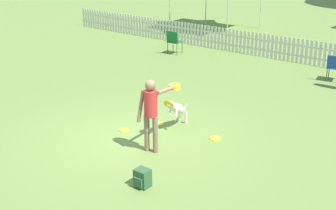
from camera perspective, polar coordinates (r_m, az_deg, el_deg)
ground_plane at (r=10.58m, az=-4.50°, el=-4.23°), size 240.00×240.00×0.00m
handler_person at (r=9.67m, az=-1.89°, el=-0.20°), size 0.47×1.03×1.59m
leaping_dog at (r=10.93m, az=1.06°, el=-0.43°), size 0.45×1.19×0.88m
frisbee_near_handler at (r=10.63m, az=5.76°, el=-4.07°), size 0.25×0.25×0.02m
frisbee_near_dog at (r=11.37m, az=-1.16°, el=-2.26°), size 0.25×0.25×0.02m
frisbee_midfield at (r=11.07m, az=-5.41°, el=-3.02°), size 0.25×0.25×0.02m
backpack_on_grass at (r=8.66m, az=-3.16°, el=-8.90°), size 0.27×0.27×0.35m
picket_fence at (r=17.21m, az=14.28°, el=6.63°), size 20.92×0.04×0.88m
folding_chair_blue_left at (r=15.27m, az=19.73°, el=4.54°), size 0.56×0.57×0.85m
folding_chair_center at (r=17.63m, az=0.71°, el=7.91°), size 0.52×0.54×0.89m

